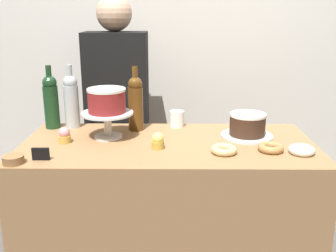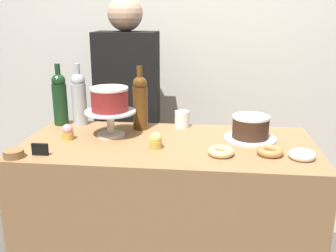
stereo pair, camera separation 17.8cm
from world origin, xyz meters
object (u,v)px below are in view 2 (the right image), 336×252
chocolate_round_cake (251,127)px  price_sign_chalkboard (40,149)px  cookie_stack (14,154)px  wine_bottle_amber (140,102)px  cupcake_strawberry (68,132)px  coffee_cup_ceramic (182,119)px  cupcake_lemon (156,141)px  donut_glazed (221,152)px  donut_maple (270,151)px  donut_sugar (302,155)px  white_layer_cake (110,99)px  cake_stand_pedestal (110,119)px  wine_bottle_green (60,98)px  wine_bottle_clear (79,98)px  barista_figure (129,126)px

chocolate_round_cake → price_sign_chalkboard: 0.95m
chocolate_round_cake → cookie_stack: chocolate_round_cake is taller
wine_bottle_amber → chocolate_round_cake: bearing=-11.6°
cupcake_strawberry → coffee_cup_ceramic: bearing=27.1°
cupcake_lemon → price_sign_chalkboard: 0.49m
donut_glazed → donut_maple: bearing=7.3°
donut_sugar → white_layer_cake: bearing=166.2°
cupcake_strawberry → cookie_stack: 0.29m
cake_stand_pedestal → cupcake_strawberry: size_ratio=3.31×
wine_bottle_green → price_sign_chalkboard: bearing=-79.5°
white_layer_cake → donut_glazed: 0.59m
cupcake_lemon → donut_maple: 0.49m
cupcake_lemon → price_sign_chalkboard: (-0.47, -0.14, -0.01)m
chocolate_round_cake → wine_bottle_clear: bearing=169.9°
cookie_stack → coffee_cup_ceramic: 0.84m
wine_bottle_clear → cookie_stack: bearing=-102.4°
wine_bottle_clear → cookie_stack: wine_bottle_clear is taller
cupcake_strawberry → donut_glazed: cupcake_strawberry is taller
donut_sugar → price_sign_chalkboard: price_sign_chalkboard is taller
white_layer_cake → price_sign_chalkboard: size_ratio=2.57×
wine_bottle_amber → cupcake_lemon: wine_bottle_amber is taller
wine_bottle_amber → coffee_cup_ceramic: (0.21, 0.06, -0.10)m
wine_bottle_clear → donut_glazed: (0.74, -0.39, -0.13)m
coffee_cup_ceramic → cookie_stack: bearing=-141.4°
donut_glazed → barista_figure: (-0.55, 0.68, -0.10)m
white_layer_cake → cookie_stack: size_ratio=2.14×
cookie_stack → barista_figure: size_ratio=0.05×
cookie_stack → barista_figure: (0.31, 0.81, -0.10)m
barista_figure → cupcake_strawberry: bearing=-107.5°
white_layer_cake → chocolate_round_cake: (0.67, 0.02, -0.12)m
coffee_cup_ceramic → wine_bottle_green: bearing=-178.0°
wine_bottle_clear → donut_glazed: bearing=-27.6°
cupcake_strawberry → donut_maple: cupcake_strawberry is taller
donut_sugar → coffee_cup_ceramic: coffee_cup_ceramic is taller
wine_bottle_amber → cookie_stack: 0.66m
chocolate_round_cake → price_sign_chalkboard: size_ratio=2.48×
wine_bottle_clear → cupcake_lemon: (0.46, -0.33, -0.11)m
cake_stand_pedestal → white_layer_cake: white_layer_cake is taller
donut_sugar → barista_figure: (-0.88, 0.68, -0.10)m
donut_maple → cookie_stack: 1.07m
price_sign_chalkboard → barista_figure: 0.80m
chocolate_round_cake → donut_sugar: size_ratio=1.55×
cupcake_strawberry → donut_maple: (0.92, -0.11, -0.02)m
wine_bottle_green → cookie_stack: (-0.01, -0.50, -0.13)m
white_layer_cake → wine_bottle_amber: (0.12, 0.13, -0.04)m
cupcake_strawberry → barista_figure: barista_figure is taller
wine_bottle_clear → coffee_cup_ceramic: 0.55m
wine_bottle_amber → wine_bottle_green: 0.44m
chocolate_round_cake → donut_glazed: 0.27m
coffee_cup_ceramic → wine_bottle_amber: bearing=-164.9°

